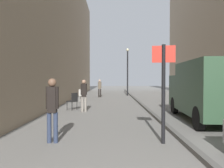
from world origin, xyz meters
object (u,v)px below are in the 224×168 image
object	(u,v)px
cafe_chair_by_doorway	(72,100)
cafe_chair_near_window	(81,95)
pedestrian_far_crossing	(83,93)
lamp_post	(127,69)
pedestrian_main_foreground	(99,87)
pedestrian_mid_block	(52,106)
delivery_van	(206,89)
street_sign_post	(163,85)

from	to	relation	value
cafe_chair_by_doorway	cafe_chair_near_window	bearing A→B (deg)	36.86
pedestrian_far_crossing	cafe_chair_by_doorway	size ratio (longest dim) A/B	1.76
lamp_post	cafe_chair_by_doorway	xyz separation A→B (m)	(-3.68, -10.41, -2.18)
pedestrian_main_foreground	cafe_chair_near_window	bearing A→B (deg)	-100.66
pedestrian_mid_block	cafe_chair_by_doorway	world-z (taller)	pedestrian_mid_block
pedestrian_main_foreground	pedestrian_far_crossing	distance (m)	9.10
pedestrian_far_crossing	lamp_post	distance (m)	11.57
pedestrian_mid_block	pedestrian_main_foreground	bearing A→B (deg)	88.36
pedestrian_main_foreground	lamp_post	world-z (taller)	lamp_post
delivery_van	cafe_chair_by_doorway	world-z (taller)	delivery_van
lamp_post	cafe_chair_by_doorway	size ratio (longest dim) A/B	5.06
pedestrian_main_foreground	delivery_van	xyz separation A→B (m)	(4.97, -11.55, 0.33)
pedestrian_far_crossing	cafe_chair_by_doorway	distance (m)	0.99
pedestrian_main_foreground	street_sign_post	size ratio (longest dim) A/B	0.63
pedestrian_main_foreground	pedestrian_far_crossing	world-z (taller)	pedestrian_far_crossing
cafe_chair_near_window	delivery_van	bearing A→B (deg)	-43.10
pedestrian_far_crossing	delivery_van	world-z (taller)	delivery_van
lamp_post	delivery_van	bearing A→B (deg)	-80.47
pedestrian_far_crossing	delivery_van	xyz separation A→B (m)	(5.28, -2.45, 0.32)
pedestrian_far_crossing	cafe_chair_near_window	bearing A→B (deg)	81.09
pedestrian_far_crossing	street_sign_post	bearing A→B (deg)	-81.17
pedestrian_main_foreground	pedestrian_mid_block	xyz separation A→B (m)	(-0.44, -14.67, 0.05)
pedestrian_far_crossing	cafe_chair_near_window	distance (m)	4.84
pedestrian_main_foreground	pedestrian_far_crossing	size ratio (longest dim) A/B	0.99
pedestrian_far_crossing	pedestrian_mid_block	bearing A→B (deg)	-108.98
pedestrian_mid_block	street_sign_post	world-z (taller)	street_sign_post
pedestrian_far_crossing	cafe_chair_by_doorway	world-z (taller)	pedestrian_far_crossing
cafe_chair_near_window	cafe_chair_by_doorway	xyz separation A→B (m)	(0.07, -4.15, 0.00)
pedestrian_main_foreground	cafe_chair_near_window	distance (m)	4.48
cafe_chair_by_doorway	pedestrian_main_foreground	bearing A→B (deg)	29.39
delivery_van	street_sign_post	world-z (taller)	street_sign_post
pedestrian_main_foreground	cafe_chair_near_window	xyz separation A→B (m)	(-1.04, -4.34, -0.40)
pedestrian_main_foreground	street_sign_post	bearing A→B (deg)	-77.58
cafe_chair_near_window	pedestrian_mid_block	bearing A→B (deg)	-79.61
street_sign_post	delivery_van	bearing A→B (deg)	-116.63
pedestrian_mid_block	delivery_van	bearing A→B (deg)	30.06
pedestrian_mid_block	cafe_chair_by_doorway	xyz separation A→B (m)	(-0.53, 6.19, -0.45)
lamp_post	pedestrian_mid_block	bearing A→B (deg)	-100.75
delivery_van	street_sign_post	xyz separation A→B (m)	(-2.48, -3.18, 0.27)
pedestrian_mid_block	street_sign_post	xyz separation A→B (m)	(2.93, -0.06, 0.55)
delivery_van	cafe_chair_near_window	world-z (taller)	delivery_van
pedestrian_far_crossing	delivery_van	bearing A→B (deg)	-42.49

